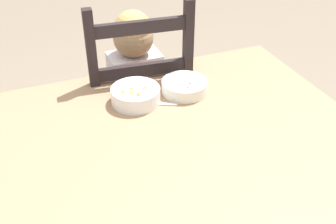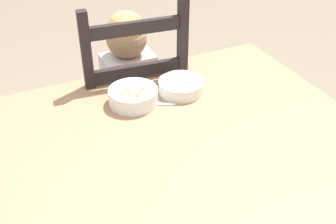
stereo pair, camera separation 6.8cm
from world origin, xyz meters
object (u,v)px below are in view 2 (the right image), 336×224
Objects in this scene: dining_table at (167,163)px; bowl_of_carrots at (133,96)px; child_figure at (131,86)px; spoon at (149,104)px; dining_chair at (132,115)px; bowl_of_peas at (181,86)px.

dining_table is 0.28m from bowl_of_carrots.
child_figure is 7.30× the size of spoon.
dining_chair is 5.92× the size of bowl_of_carrots.
bowl_of_carrots is at bearing -107.20° from dining_chair.
spoon is (-0.05, -0.33, 0.11)m from child_figure.
spoon is (-0.04, -0.33, 0.27)m from dining_chair.
bowl_of_peas reaches higher than dining_table.
dining_chair reaches higher than spoon.
dining_chair is 0.43m from spoon.
bowl_of_carrots is (-0.10, -0.29, 0.14)m from child_figure.
bowl_of_carrots is 1.34× the size of spoon.
bowl_of_carrots is at bearing 142.45° from spoon.
dining_table is 1.36× the size of child_figure.
dining_table is at bearing -97.53° from dining_chair.
dining_table is 0.24m from spoon.
dining_table is 7.70× the size of bowl_of_peas.
bowl_of_peas is 0.15m from spoon.
dining_table is at bearing -85.42° from bowl_of_carrots.
bowl_of_carrots reaches higher than spoon.
dining_chair is 0.15m from child_figure.
bowl_of_peas is 0.96× the size of bowl_of_carrots.
child_figure is 5.45× the size of bowl_of_carrots.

